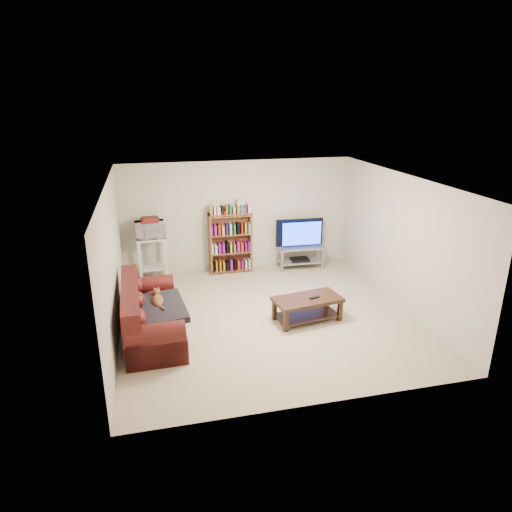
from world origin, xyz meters
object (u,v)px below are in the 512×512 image
object	(u,v)px
coffee_table	(307,305)
tv_stand	(300,253)
bookshelf	(230,242)
sofa	(148,318)

from	to	relation	value
coffee_table	tv_stand	world-z (taller)	tv_stand
bookshelf	coffee_table	bearing A→B (deg)	-72.04
coffee_table	sofa	bearing A→B (deg)	169.62
sofa	coffee_table	size ratio (longest dim) A/B	1.70
bookshelf	sofa	bearing A→B (deg)	-126.15
tv_stand	bookshelf	xyz separation A→B (m)	(-1.56, 0.12, 0.35)
coffee_table	bookshelf	world-z (taller)	bookshelf
tv_stand	bookshelf	bearing A→B (deg)	177.76
coffee_table	tv_stand	bearing A→B (deg)	65.44
bookshelf	tv_stand	bearing A→B (deg)	-4.86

